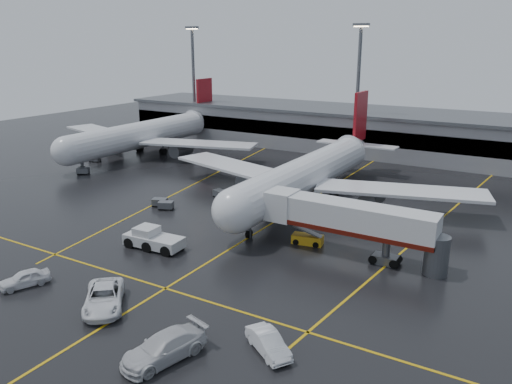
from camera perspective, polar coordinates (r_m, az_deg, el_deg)
The scene contains 22 objects.
ground at distance 65.74m, azimuth 2.39°, elevation -3.17°, with size 220.00×220.00×0.00m, color black.
apron_line_centre at distance 65.74m, azimuth 2.39°, elevation -3.16°, with size 0.25×90.00×0.02m, color gold.
apron_line_stop at distance 49.03m, azimuth -10.13°, elevation -10.60°, with size 60.00×0.25×0.02m, color gold.
apron_line_left at distance 84.14m, azimuth -6.39°, elevation 1.18°, with size 0.25×70.00×0.02m, color gold.
apron_line_right at distance 69.19m, azimuth 19.73°, elevation -3.14°, with size 0.25×70.00×0.02m, color gold.
terminal at distance 108.07m, azimuth 14.66°, elevation 6.52°, with size 122.00×19.00×8.60m.
light_mast_left at distance 122.01m, azimuth -7.03°, elevation 12.82°, with size 3.00×1.20×25.45m.
light_mast_mid at distance 102.74m, azimuth 11.39°, elevation 11.95°, with size 3.00×1.20×25.45m.
main_airliner at distance 72.84m, azimuth 6.06°, elevation 2.19°, with size 48.80×45.60×14.10m.
second_airliner at distance 105.86m, azimuth -12.26°, elevation 6.41°, with size 48.80×45.60×14.10m.
jet_bridge at distance 54.70m, azimuth 10.44°, elevation -3.21°, with size 19.90×3.40×6.05m.
pushback_tractor at distance 57.97m, azimuth -11.53°, elevation -5.25°, with size 6.96×3.28×2.43m.
belt_loader at distance 58.32m, azimuth 5.80°, elevation -5.30°, with size 3.67×2.12×2.20m.
service_van_a at distance 46.63m, azimuth -16.70°, elevation -11.29°, with size 3.12×6.77×1.88m, color white.
service_van_b at distance 38.90m, azimuth -10.30°, elevation -16.79°, with size 2.70×6.65×1.93m, color silver.
service_van_c at distance 39.18m, azimuth 1.39°, elevation -16.55°, with size 1.65×4.74×1.56m, color white.
service_van_d at distance 53.08m, azimuth -24.54°, elevation -8.82°, with size 1.83×4.55×1.55m, color white.
baggage_cart_a at distance 70.76m, azimuth -10.09°, elevation -1.44°, with size 2.36×2.03×1.12m.
baggage_cart_b at distance 72.26m, azimuth -10.76°, elevation -1.09°, with size 2.35×1.98×1.12m.
baggage_cart_c at distance 75.13m, azimuth -4.05°, elevation -0.15°, with size 2.30×1.85×1.12m.
baggage_cart_d at distance 102.27m, azimuth -17.66°, elevation 3.61°, with size 2.29×1.82×1.12m.
baggage_cart_e at distance 93.23m, azimuth -18.84°, elevation 2.30°, with size 2.38×2.16×1.12m.
Camera 1 is at (29.16, -54.59, 22.18)m, focal length 35.63 mm.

